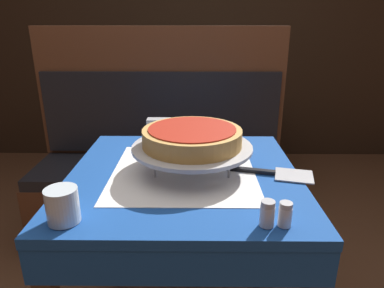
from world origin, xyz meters
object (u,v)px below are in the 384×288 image
(dining_table_front, at_px, (184,197))
(napkin_holder, at_px, (159,129))
(pepper_shaker, at_px, (285,214))
(water_glass_near, at_px, (63,205))
(booth_bench, at_px, (161,181))
(deep_dish_pizza, at_px, (192,137))
(condiment_caddy, at_px, (217,79))
(pizza_pan_stand, at_px, (192,148))
(salt_shaker, at_px, (267,214))
(dining_table_rear, at_px, (214,97))
(pizza_server, at_px, (274,173))

(dining_table_front, distance_m, napkin_holder, 0.38)
(pepper_shaker, height_order, napkin_holder, napkin_holder)
(water_glass_near, relative_size, napkin_holder, 0.90)
(dining_table_front, bearing_deg, booth_bench, 101.56)
(dining_table_front, height_order, pepper_shaker, pepper_shaker)
(deep_dish_pizza, bearing_deg, condiment_caddy, 83.61)
(dining_table_front, relative_size, booth_bench, 0.54)
(deep_dish_pizza, height_order, water_glass_near, deep_dish_pizza)
(dining_table_front, distance_m, pepper_shaker, 0.43)
(dining_table_front, bearing_deg, water_glass_near, -133.71)
(booth_bench, xyz_separation_m, pizza_pan_stand, (0.19, -0.77, 0.50))
(booth_bench, distance_m, salt_shaker, 1.26)
(pizza_pan_stand, relative_size, deep_dish_pizza, 1.22)
(dining_table_rear, height_order, booth_bench, booth_bench)
(pizza_server, bearing_deg, deep_dish_pizza, 171.61)
(pepper_shaker, bearing_deg, salt_shaker, -180.00)
(condiment_caddy, bearing_deg, water_glass_near, -104.24)
(pepper_shaker, bearing_deg, pizza_pan_stand, 123.96)
(pizza_server, xyz_separation_m, water_glass_near, (-0.59, -0.29, 0.04))
(dining_table_front, xyz_separation_m, dining_table_rear, (0.19, 1.68, 0.00))
(pizza_server, relative_size, condiment_caddy, 2.01)
(pizza_pan_stand, relative_size, salt_shaker, 5.97)
(deep_dish_pizza, relative_size, pizza_server, 1.12)
(dining_table_rear, relative_size, water_glass_near, 8.76)
(deep_dish_pizza, distance_m, pizza_server, 0.30)
(dining_table_front, height_order, dining_table_rear, dining_table_rear)
(booth_bench, relative_size, condiment_caddy, 9.86)
(salt_shaker, bearing_deg, booth_bench, 108.73)
(dining_table_front, xyz_separation_m, deep_dish_pizza, (0.03, 0.02, 0.21))
(pizza_server, bearing_deg, condiment_caddy, 92.80)
(deep_dish_pizza, bearing_deg, pizza_pan_stand, 180.00)
(napkin_holder, bearing_deg, condiment_caddy, 76.29)
(booth_bench, relative_size, pizza_server, 4.91)
(dining_table_front, xyz_separation_m, salt_shaker, (0.22, -0.32, 0.13))
(booth_bench, bearing_deg, dining_table_rear, 68.29)
(pepper_shaker, xyz_separation_m, condiment_caddy, (-0.04, 2.01, 0.01))
(deep_dish_pizza, distance_m, water_glass_near, 0.46)
(water_glass_near, xyz_separation_m, napkin_holder, (0.18, 0.64, -0.00))
(deep_dish_pizza, height_order, pepper_shaker, deep_dish_pizza)
(dining_table_front, distance_m, salt_shaker, 0.41)
(dining_table_rear, distance_m, salt_shaker, 2.01)
(dining_table_front, distance_m, water_glass_near, 0.45)
(water_glass_near, distance_m, napkin_holder, 0.67)
(dining_table_front, distance_m, deep_dish_pizza, 0.22)
(deep_dish_pizza, xyz_separation_m, salt_shaker, (0.19, -0.34, -0.08))
(dining_table_rear, distance_m, napkin_holder, 1.39)
(dining_table_rear, relative_size, pizza_pan_stand, 1.95)
(pizza_pan_stand, height_order, water_glass_near, water_glass_near)
(deep_dish_pizza, height_order, condiment_caddy, condiment_caddy)
(dining_table_rear, xyz_separation_m, condiment_caddy, (0.02, 0.01, 0.14))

